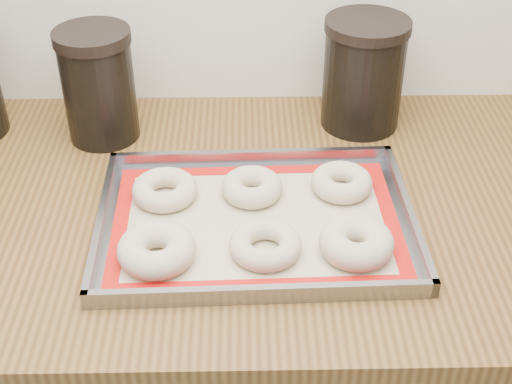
{
  "coord_description": "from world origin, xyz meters",
  "views": [
    {
      "loc": [
        0.04,
        0.79,
        1.56
      ],
      "look_at": [
        0.05,
        1.61,
        0.96
      ],
      "focal_mm": 50.0,
      "sensor_mm": 36.0,
      "label": 1
    }
  ],
  "objects_px": {
    "baking_tray": "(256,221)",
    "canister_mid": "(98,85)",
    "bagel_front_right": "(356,242)",
    "bagel_back_left": "(165,190)",
    "bagel_front_left": "(157,249)",
    "bagel_back_right": "(342,182)",
    "bagel_front_mid": "(265,245)",
    "canister_right": "(363,73)",
    "bagel_back_mid": "(252,187)"
  },
  "relations": [
    {
      "from": "bagel_front_left",
      "to": "canister_mid",
      "type": "bearing_deg",
      "value": 109.99
    },
    {
      "from": "bagel_front_left",
      "to": "canister_right",
      "type": "distance_m",
      "value": 0.5
    },
    {
      "from": "bagel_back_mid",
      "to": "canister_mid",
      "type": "relative_size",
      "value": 0.48
    },
    {
      "from": "bagel_back_right",
      "to": "canister_mid",
      "type": "xyz_separation_m",
      "value": [
        -0.39,
        0.18,
        0.08
      ]
    },
    {
      "from": "bagel_back_right",
      "to": "canister_mid",
      "type": "relative_size",
      "value": 0.49
    },
    {
      "from": "baking_tray",
      "to": "bagel_back_right",
      "type": "height_order",
      "value": "bagel_back_right"
    },
    {
      "from": "bagel_front_right",
      "to": "baking_tray",
      "type": "bearing_deg",
      "value": 152.27
    },
    {
      "from": "bagel_front_right",
      "to": "bagel_back_mid",
      "type": "xyz_separation_m",
      "value": [
        -0.14,
        0.14,
        -0.0
      ]
    },
    {
      "from": "bagel_front_left",
      "to": "baking_tray",
      "type": "bearing_deg",
      "value": 30.77
    },
    {
      "from": "bagel_back_left",
      "to": "bagel_back_right",
      "type": "xyz_separation_m",
      "value": [
        0.27,
        0.01,
        0.0
      ]
    },
    {
      "from": "bagel_front_mid",
      "to": "bagel_back_mid",
      "type": "height_order",
      "value": "bagel_back_mid"
    },
    {
      "from": "bagel_back_right",
      "to": "bagel_front_left",
      "type": "bearing_deg",
      "value": -149.8
    },
    {
      "from": "bagel_front_right",
      "to": "bagel_back_right",
      "type": "bearing_deg",
      "value": 91.12
    },
    {
      "from": "bagel_front_left",
      "to": "canister_right",
      "type": "height_order",
      "value": "canister_right"
    },
    {
      "from": "bagel_back_right",
      "to": "canister_mid",
      "type": "height_order",
      "value": "canister_mid"
    },
    {
      "from": "bagel_front_mid",
      "to": "bagel_front_right",
      "type": "distance_m",
      "value": 0.13
    },
    {
      "from": "bagel_back_left",
      "to": "bagel_front_left",
      "type": "bearing_deg",
      "value": -89.45
    },
    {
      "from": "bagel_front_mid",
      "to": "canister_mid",
      "type": "distance_m",
      "value": 0.43
    },
    {
      "from": "bagel_front_left",
      "to": "bagel_back_right",
      "type": "xyz_separation_m",
      "value": [
        0.27,
        0.16,
        -0.0
      ]
    },
    {
      "from": "baking_tray",
      "to": "canister_right",
      "type": "relative_size",
      "value": 2.4
    },
    {
      "from": "canister_right",
      "to": "bagel_back_mid",
      "type": "bearing_deg",
      "value": -130.98
    },
    {
      "from": "bagel_front_right",
      "to": "bagel_back_right",
      "type": "height_order",
      "value": "bagel_front_right"
    },
    {
      "from": "bagel_front_mid",
      "to": "bagel_back_right",
      "type": "height_order",
      "value": "bagel_back_right"
    },
    {
      "from": "bagel_front_mid",
      "to": "bagel_back_right",
      "type": "xyz_separation_m",
      "value": [
        0.12,
        0.15,
        0.0
      ]
    },
    {
      "from": "bagel_back_mid",
      "to": "canister_mid",
      "type": "bearing_deg",
      "value": 143.09
    },
    {
      "from": "bagel_back_left",
      "to": "bagel_front_mid",
      "type": "bearing_deg",
      "value": -41.24
    },
    {
      "from": "bagel_back_right",
      "to": "baking_tray",
      "type": "bearing_deg",
      "value": -150.39
    },
    {
      "from": "bagel_front_right",
      "to": "bagel_back_left",
      "type": "height_order",
      "value": "bagel_front_right"
    },
    {
      "from": "bagel_front_mid",
      "to": "bagel_front_right",
      "type": "bearing_deg",
      "value": -1.21
    },
    {
      "from": "baking_tray",
      "to": "bagel_back_left",
      "type": "xyz_separation_m",
      "value": [
        -0.14,
        0.06,
        0.01
      ]
    },
    {
      "from": "baking_tray",
      "to": "bagel_back_left",
      "type": "relative_size",
      "value": 4.69
    },
    {
      "from": "bagel_front_mid",
      "to": "canister_right",
      "type": "bearing_deg",
      "value": 63.54
    },
    {
      "from": "bagel_front_mid",
      "to": "bagel_back_right",
      "type": "distance_m",
      "value": 0.19
    },
    {
      "from": "bagel_back_left",
      "to": "bagel_back_mid",
      "type": "relative_size",
      "value": 1.07
    },
    {
      "from": "canister_mid",
      "to": "bagel_back_left",
      "type": "bearing_deg",
      "value": -58.0
    },
    {
      "from": "bagel_front_right",
      "to": "canister_right",
      "type": "bearing_deg",
      "value": 81.49
    },
    {
      "from": "baking_tray",
      "to": "bagel_front_left",
      "type": "height_order",
      "value": "bagel_front_left"
    },
    {
      "from": "bagel_front_right",
      "to": "bagel_front_left",
      "type": "bearing_deg",
      "value": -177.99
    },
    {
      "from": "bagel_front_mid",
      "to": "bagel_back_left",
      "type": "height_order",
      "value": "bagel_back_left"
    },
    {
      "from": "bagel_front_mid",
      "to": "canister_right",
      "type": "distance_m",
      "value": 0.41
    },
    {
      "from": "canister_mid",
      "to": "bagel_front_right",
      "type": "bearing_deg",
      "value": -39.66
    },
    {
      "from": "baking_tray",
      "to": "bagel_back_left",
      "type": "distance_m",
      "value": 0.15
    },
    {
      "from": "bagel_front_left",
      "to": "bagel_front_right",
      "type": "bearing_deg",
      "value": 2.01
    },
    {
      "from": "baking_tray",
      "to": "bagel_back_mid",
      "type": "bearing_deg",
      "value": 94.53
    },
    {
      "from": "bagel_back_mid",
      "to": "bagel_back_left",
      "type": "bearing_deg",
      "value": -178.5
    },
    {
      "from": "canister_mid",
      "to": "bagel_back_mid",
      "type": "bearing_deg",
      "value": -36.91
    },
    {
      "from": "bagel_front_mid",
      "to": "bagel_back_left",
      "type": "bearing_deg",
      "value": 138.76
    },
    {
      "from": "baking_tray",
      "to": "canister_mid",
      "type": "xyz_separation_m",
      "value": [
        -0.26,
        0.26,
        0.09
      ]
    },
    {
      "from": "bagel_front_mid",
      "to": "canister_right",
      "type": "height_order",
      "value": "canister_right"
    },
    {
      "from": "bagel_front_right",
      "to": "canister_right",
      "type": "distance_m",
      "value": 0.38
    }
  ]
}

